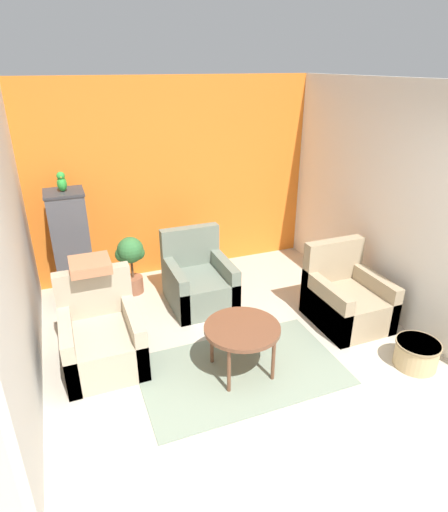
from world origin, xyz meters
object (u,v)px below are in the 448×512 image
at_px(armchair_right, 346,299).
at_px(potted_plant, 131,258).
at_px(coffee_table, 242,331).
at_px(birdcage, 72,250).
at_px(armchair_left, 102,339).
at_px(armchair_middle, 199,282).
at_px(wicker_basket, 417,353).
at_px(parrot, 62,182).

height_order(armchair_right, potted_plant, armchair_right).
bearing_deg(potted_plant, coffee_table, -70.98).
bearing_deg(birdcage, armchair_left, -84.76).
distance_m(armchair_middle, wicker_basket, 2.58).
bearing_deg(armchair_left, armchair_right, -5.26).
xyz_separation_m(coffee_table, parrot, (-1.37, 2.09, 1.06)).
distance_m(parrot, wicker_basket, 4.27).
xyz_separation_m(armchair_left, wicker_basket, (2.90, -1.21, -0.13)).
distance_m(parrot, potted_plant, 1.25).
relative_size(armchair_right, potted_plant, 1.16).
height_order(potted_plant, wicker_basket, potted_plant).
bearing_deg(armchair_right, potted_plant, 143.85).
bearing_deg(parrot, birdcage, -90.00).
height_order(armchair_right, birdcage, birdcage).
bearing_deg(potted_plant, birdcage, 172.02).
distance_m(armchair_right, armchair_middle, 1.79).
xyz_separation_m(birdcage, wicker_basket, (3.04, -2.65, -0.54)).
bearing_deg(coffee_table, armchair_middle, 88.49).
bearing_deg(armchair_right, wicker_basket, -80.24).
relative_size(birdcage, wicker_basket, 3.29).
distance_m(birdcage, parrot, 0.85).
relative_size(coffee_table, potted_plant, 0.94).
xyz_separation_m(armchair_middle, parrot, (-1.41, 0.66, 1.26)).
distance_m(coffee_table, armchair_right, 1.56).
relative_size(coffee_table, armchair_left, 0.81).
distance_m(armchair_right, wicker_basket, 0.98).
bearing_deg(coffee_table, armchair_right, 14.90).
distance_m(coffee_table, armchair_left, 1.41).
bearing_deg(armchair_middle, armchair_right, -35.34).
height_order(armchair_right, armchair_middle, same).
distance_m(armchair_left, parrot, 1.92).
height_order(coffee_table, potted_plant, potted_plant).
relative_size(coffee_table, parrot, 3.09).
distance_m(armchair_right, potted_plant, 2.72).
bearing_deg(armchair_left, birdcage, 95.24).
height_order(birdcage, parrot, parrot).
height_order(coffee_table, armchair_left, armchair_left).
xyz_separation_m(armchair_left, birdcage, (-0.13, 1.44, 0.41)).
distance_m(armchair_middle, birdcage, 1.61).
height_order(armchair_left, armchair_right, same).
height_order(coffee_table, birdcage, birdcage).
xyz_separation_m(birdcage, parrot, (0.00, 0.00, 0.85)).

